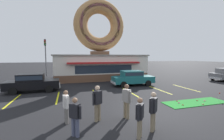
# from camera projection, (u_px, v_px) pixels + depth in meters

# --- Properties ---
(ground_plane) EXTENTS (160.00, 160.00, 0.00)m
(ground_plane) POSITION_uv_depth(u_px,v_px,m) (155.00, 113.00, 8.25)
(ground_plane) COLOR black
(donut_shop_building) EXTENTS (12.30, 6.75, 10.96)m
(donut_shop_building) POSITION_uv_depth(u_px,v_px,m) (100.00, 52.00, 21.17)
(donut_shop_building) COLOR brown
(donut_shop_building) RESTS_ON ground
(putting_mat) EXTENTS (4.46, 1.42, 0.03)m
(putting_mat) POSITION_uv_depth(u_px,v_px,m) (195.00, 102.00, 10.18)
(putting_mat) COLOR #197523
(putting_mat) RESTS_ON ground
(mini_donut_near_left) EXTENTS (0.13, 0.13, 0.04)m
(mini_donut_near_left) POSITION_uv_depth(u_px,v_px,m) (205.00, 101.00, 10.44)
(mini_donut_near_left) COLOR #D8667F
(mini_donut_near_left) RESTS_ON putting_mat
(mini_donut_near_right) EXTENTS (0.13, 0.13, 0.04)m
(mini_donut_near_right) POSITION_uv_depth(u_px,v_px,m) (197.00, 100.00, 10.52)
(mini_donut_near_right) COLOR brown
(mini_donut_near_right) RESTS_ON putting_mat
(mini_donut_mid_left) EXTENTS (0.13, 0.13, 0.04)m
(mini_donut_mid_left) POSITION_uv_depth(u_px,v_px,m) (183.00, 105.00, 9.56)
(mini_donut_mid_left) COLOR brown
(mini_donut_mid_left) RESTS_ON putting_mat
(mini_donut_mid_centre) EXTENTS (0.13, 0.13, 0.04)m
(mini_donut_mid_centre) POSITION_uv_depth(u_px,v_px,m) (179.00, 103.00, 10.00)
(mini_donut_mid_centre) COLOR #D8667F
(mini_donut_mid_centre) RESTS_ON putting_mat
(mini_donut_mid_right) EXTENTS (0.13, 0.13, 0.04)m
(mini_donut_mid_right) POSITION_uv_depth(u_px,v_px,m) (177.00, 101.00, 10.41)
(mini_donut_mid_right) COLOR brown
(mini_donut_mid_right) RESTS_ON putting_mat
(mini_donut_far_left) EXTENTS (0.13, 0.13, 0.04)m
(mini_donut_far_left) POSITION_uv_depth(u_px,v_px,m) (203.00, 104.00, 9.70)
(mini_donut_far_left) COLOR #A5724C
(mini_donut_far_left) RESTS_ON putting_mat
(golf_ball) EXTENTS (0.04, 0.04, 0.04)m
(golf_ball) POSITION_uv_depth(u_px,v_px,m) (179.00, 103.00, 9.84)
(golf_ball) COLOR white
(golf_ball) RESTS_ON putting_mat
(putting_flag_pin) EXTENTS (0.13, 0.01, 0.55)m
(putting_flag_pin) POSITION_uv_depth(u_px,v_px,m) (219.00, 94.00, 10.63)
(putting_flag_pin) COLOR silver
(putting_flag_pin) RESTS_ON putting_mat
(car_black) EXTENTS (4.64, 2.15, 1.60)m
(car_black) POSITION_uv_depth(u_px,v_px,m) (32.00, 82.00, 13.32)
(car_black) COLOR black
(car_black) RESTS_ON ground
(car_teal) EXTENTS (4.59, 2.05, 1.60)m
(car_teal) POSITION_uv_depth(u_px,v_px,m) (132.00, 77.00, 16.13)
(car_teal) COLOR #196066
(car_teal) RESTS_ON ground
(pedestrian_blue_sweater_man) EXTENTS (0.46, 0.44, 1.56)m
(pedestrian_blue_sweater_man) POSITION_uv_depth(u_px,v_px,m) (75.00, 115.00, 5.81)
(pedestrian_blue_sweater_man) COLOR #474C66
(pedestrian_blue_sweater_man) RESTS_ON ground
(pedestrian_hooded_kid) EXTENTS (0.47, 0.43, 1.67)m
(pedestrian_hooded_kid) POSITION_uv_depth(u_px,v_px,m) (153.00, 110.00, 6.26)
(pedestrian_hooded_kid) COLOR #7F7056
(pedestrian_hooded_kid) RESTS_ON ground
(pedestrian_leather_jacket_man) EXTENTS (0.43, 0.48, 1.58)m
(pedestrian_leather_jacket_man) POSITION_uv_depth(u_px,v_px,m) (140.00, 116.00, 5.71)
(pedestrian_leather_jacket_man) COLOR #7F7056
(pedestrian_leather_jacket_man) RESTS_ON ground
(pedestrian_clipboard_woman) EXTENTS (0.53, 0.40, 1.75)m
(pedestrian_clipboard_woman) POSITION_uv_depth(u_px,v_px,m) (97.00, 102.00, 7.19)
(pedestrian_clipboard_woman) COLOR #7F7056
(pedestrian_clipboard_woman) RESTS_ON ground
(pedestrian_beanie_man) EXTENTS (0.31, 0.59, 1.57)m
(pedestrian_beanie_man) POSITION_uv_depth(u_px,v_px,m) (66.00, 105.00, 6.99)
(pedestrian_beanie_man) COLOR slate
(pedestrian_beanie_man) RESTS_ON ground
(pedestrian_crossing_woman) EXTENTS (0.39, 0.54, 1.75)m
(pedestrian_crossing_woman) POSITION_uv_depth(u_px,v_px,m) (127.00, 99.00, 7.52)
(pedestrian_crossing_woman) COLOR #7F7056
(pedestrian_crossing_woman) RESTS_ON ground
(trash_bin) EXTENTS (0.57, 0.57, 0.97)m
(trash_bin) POSITION_uv_depth(u_px,v_px,m) (60.00, 79.00, 17.49)
(trash_bin) COLOR #1E662D
(trash_bin) RESTS_ON ground
(traffic_light_pole) EXTENTS (0.28, 0.47, 5.80)m
(traffic_light_pole) POSITION_uv_depth(u_px,v_px,m) (45.00, 53.00, 23.06)
(traffic_light_pole) COLOR #595B60
(traffic_light_pole) RESTS_ON ground
(parking_stripe_far_left) EXTENTS (0.12, 3.60, 0.01)m
(parking_stripe_far_left) POSITION_uv_depth(u_px,v_px,m) (13.00, 101.00, 10.65)
(parking_stripe_far_left) COLOR yellow
(parking_stripe_far_left) RESTS_ON ground
(parking_stripe_left) EXTENTS (0.12, 3.60, 0.01)m
(parking_stripe_left) POSITION_uv_depth(u_px,v_px,m) (58.00, 97.00, 11.50)
(parking_stripe_left) COLOR yellow
(parking_stripe_left) RESTS_ON ground
(parking_stripe_mid_left) EXTENTS (0.12, 3.60, 0.01)m
(parking_stripe_mid_left) POSITION_uv_depth(u_px,v_px,m) (96.00, 94.00, 12.35)
(parking_stripe_mid_left) COLOR yellow
(parking_stripe_mid_left) RESTS_ON ground
(parking_stripe_centre) EXTENTS (0.12, 3.60, 0.01)m
(parking_stripe_centre) POSITION_uv_depth(u_px,v_px,m) (130.00, 92.00, 13.20)
(parking_stripe_centre) COLOR yellow
(parking_stripe_centre) RESTS_ON ground
(parking_stripe_mid_right) EXTENTS (0.12, 3.60, 0.01)m
(parking_stripe_mid_right) POSITION_uv_depth(u_px,v_px,m) (159.00, 90.00, 14.05)
(parking_stripe_mid_right) COLOR yellow
(parking_stripe_mid_right) RESTS_ON ground
(parking_stripe_right) EXTENTS (0.12, 3.60, 0.01)m
(parking_stripe_right) POSITION_uv_depth(u_px,v_px,m) (185.00, 88.00, 14.91)
(parking_stripe_right) COLOR yellow
(parking_stripe_right) RESTS_ON ground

